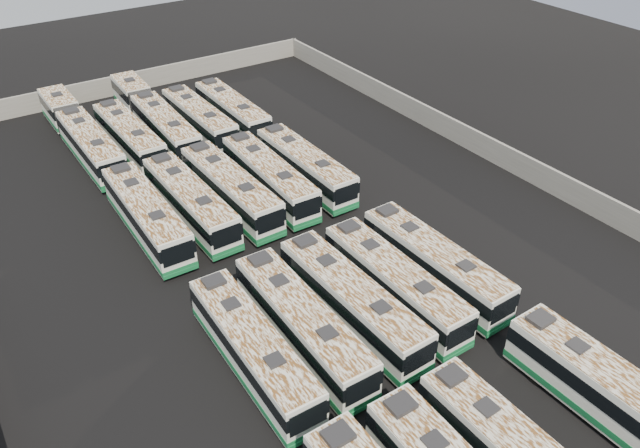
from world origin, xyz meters
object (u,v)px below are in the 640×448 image
at_px(bus_midfront_far_right, 434,263).
at_px(bus_back_far_left, 80,133).
at_px(bus_midback_far_right, 305,166).
at_px(bus_midback_center, 231,189).
at_px(bus_back_right, 200,119).
at_px(bus_back_far_right, 232,111).
at_px(bus_front_far_right, 615,398).
at_px(bus_midfront_right, 394,283).
at_px(bus_midback_right, 269,177).
at_px(bus_back_center, 154,116).
at_px(bus_back_left, 130,137).
at_px(bus_midfront_far_left, 253,349).
at_px(bus_midfront_left, 302,324).
at_px(bus_midback_left, 190,202).
at_px(bus_midfront_center, 352,301).
at_px(bus_midback_far_left, 147,215).

relative_size(bus_midfront_far_right, bus_back_far_left, 0.64).
bearing_deg(bus_midback_far_right, bus_midback_center, 179.46).
relative_size(bus_back_right, bus_back_far_right, 1.00).
bearing_deg(bus_front_far_right, bus_midfront_far_right, 88.98).
bearing_deg(bus_midback_center, bus_midfront_right, -79.21).
xyz_separation_m(bus_midback_right, bus_back_center, (-3.42, 17.07, -0.02)).
bearing_deg(bus_back_left, bus_midfront_far_right, -71.73).
bearing_deg(bus_midback_far_right, bus_midfront_far_left, -130.62).
relative_size(bus_midfront_right, bus_midfront_far_right, 0.99).
xyz_separation_m(bus_midback_right, bus_back_right, (0.02, 13.80, -0.04)).
bearing_deg(bus_back_left, bus_front_far_right, -77.51).
relative_size(bus_midfront_right, bus_back_far_right, 1.01).
bearing_deg(bus_midfront_left, bus_front_far_right, -51.16).
height_order(bus_midback_center, bus_back_center, bus_midback_center).
distance_m(bus_midfront_left, bus_midback_left, 16.49).
height_order(bus_midfront_left, bus_back_right, bus_midfront_left).
height_order(bus_midback_right, bus_back_far_left, bus_midback_right).
bearing_deg(bus_back_left, bus_midfront_center, -84.32).
relative_size(bus_midback_right, bus_midback_far_right, 1.02).
distance_m(bus_front_far_right, bus_back_center, 47.79).
bearing_deg(bus_back_far_left, bus_back_left, -43.74).
xyz_separation_m(bus_midfront_center, bus_back_left, (-3.58, 30.20, -0.04)).
bearing_deg(bus_midback_far_left, bus_back_center, 67.89).
bearing_deg(bus_midback_far_right, bus_back_center, 112.05).
relative_size(bus_midfront_far_left, bus_midback_right, 0.98).
height_order(bus_midback_far_left, bus_midback_center, bus_midback_center).
xyz_separation_m(bus_front_far_right, bus_back_right, (-3.56, 44.00, -0.06)).
bearing_deg(bus_midfront_left, bus_midback_far_right, 57.98).
bearing_deg(bus_midfront_right, bus_back_far_right, 82.79).
bearing_deg(bus_midfront_left, bus_back_right, 77.77).
bearing_deg(bus_midback_far_right, bus_back_far_right, 89.69).
xyz_separation_m(bus_midfront_right, bus_midback_far_left, (-10.54, 16.54, 0.06)).
xyz_separation_m(bus_back_far_left, bus_back_center, (7.22, -0.16, -0.01)).
height_order(bus_midfront_left, bus_back_far_right, bus_midfront_left).
height_order(bus_midback_center, bus_midback_far_right, bus_midback_center).
height_order(bus_midfront_far_right, bus_midback_far_left, bus_midback_far_left).
height_order(bus_midfront_center, bus_midback_center, bus_midback_center).
relative_size(bus_midfront_center, bus_back_far_right, 1.04).
bearing_deg(bus_front_far_right, bus_midback_far_right, 88.88).
height_order(bus_back_far_left, bus_back_far_right, bus_back_far_left).
distance_m(bus_back_far_left, bus_back_right, 11.20).
relative_size(bus_midfront_center, bus_midback_far_right, 1.03).
bearing_deg(bus_midfront_center, bus_midback_far_left, 112.04).
bearing_deg(bus_midback_far_left, bus_back_right, 53.01).
bearing_deg(bus_midback_left, bus_back_far_left, 100.97).
height_order(bus_midfront_left, bus_back_center, bus_midfront_left).
xyz_separation_m(bus_midback_center, bus_back_center, (0.14, 17.04, -0.05)).
xyz_separation_m(bus_midback_far_right, bus_back_far_right, (0.05, 13.74, -0.02)).
bearing_deg(bus_midback_right, bus_midfront_center, -100.45).
height_order(bus_midfront_left, bus_midback_left, bus_midfront_left).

